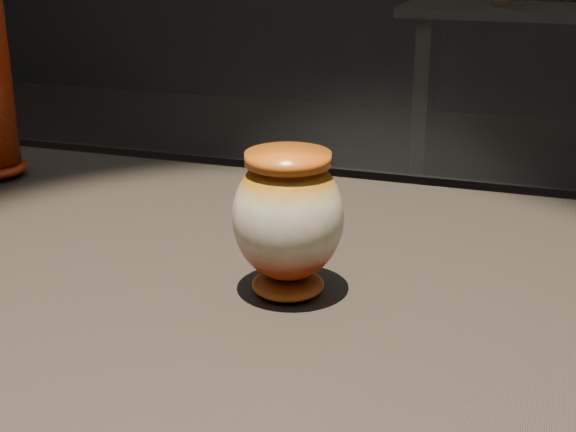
{
  "coord_description": "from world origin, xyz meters",
  "views": [
    {
      "loc": [
        0.36,
        -0.86,
        1.31
      ],
      "look_at": [
        0.09,
        -0.06,
        1.0
      ],
      "focal_mm": 50.0,
      "sensor_mm": 36.0,
      "label": 1
    }
  ],
  "objects": [
    {
      "name": "main_vase",
      "position": [
        0.09,
        -0.06,
        0.99
      ],
      "size": [
        0.14,
        0.14,
        0.17
      ],
      "rotation": [
        0.0,
        0.0,
        0.09
      ],
      "color": "maroon",
      "rests_on": "display_plinth"
    }
  ]
}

